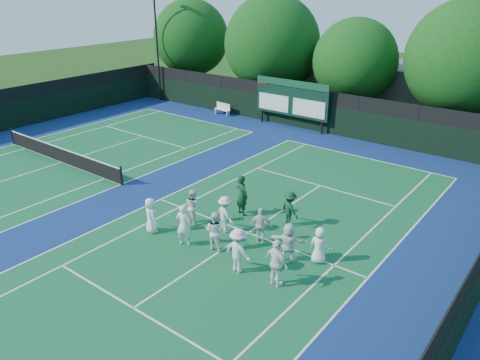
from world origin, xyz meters
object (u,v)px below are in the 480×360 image
Objects in this scene: tennis_net at (61,155)px; coach_left at (242,195)px; scoreboard at (291,98)px; bench at (223,108)px.

coach_left reaches higher than tennis_net.
tennis_net is at bearing 22.16° from coach_left.
scoreboard is 0.53× the size of tennis_net.
bench is 0.78× the size of coach_left.
coach_left is at bearing 5.59° from tennis_net.
scoreboard is 16.26m from tennis_net.
tennis_net reaches higher than bench.
bench is at bearing -30.90° from coach_left.
coach_left is (12.04, -13.13, 0.47)m from bench.
tennis_net is 5.77× the size of coach_left.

